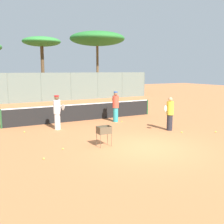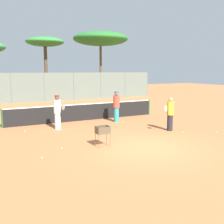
# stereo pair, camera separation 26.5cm
# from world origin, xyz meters

# --- Properties ---
(ground_plane) EXTENTS (80.00, 80.00, 0.00)m
(ground_plane) POSITION_xyz_m (0.00, 0.00, 0.00)
(ground_plane) COLOR #C67242
(tennis_net) EXTENTS (9.88, 0.10, 1.07)m
(tennis_net) POSITION_xyz_m (0.00, 6.74, 0.56)
(tennis_net) COLOR #26592D
(tennis_net) RESTS_ON ground_plane
(back_fence) EXTENTS (25.06, 0.08, 2.90)m
(back_fence) POSITION_xyz_m (-0.00, 17.90, 1.45)
(back_fence) COLOR slate
(back_fence) RESTS_ON ground_plane
(tree_0) EXTENTS (7.17, 7.17, 8.09)m
(tree_0) POSITION_xyz_m (8.82, 23.46, 7.16)
(tree_0) COLOR brown
(tree_0) RESTS_ON ground_plane
(tree_1) EXTENTS (4.35, 4.35, 6.93)m
(tree_1) POSITION_xyz_m (1.37, 22.64, 6.25)
(tree_1) COLOR brown
(tree_1) RESTS_ON ground_plane
(player_white_outfit) EXTENTS (0.43, 0.91, 1.84)m
(player_white_outfit) POSITION_xyz_m (-2.24, 5.06, 0.95)
(player_white_outfit) COLOR white
(player_white_outfit) RESTS_ON ground_plane
(player_red_cap) EXTENTS (0.86, 0.52, 1.77)m
(player_red_cap) POSITION_xyz_m (2.91, 2.04, 0.91)
(player_red_cap) COLOR #26262D
(player_red_cap) RESTS_ON ground_plane
(player_yellow_shirt) EXTENTS (0.39, 0.94, 1.87)m
(player_yellow_shirt) POSITION_xyz_m (1.53, 5.42, 0.97)
(player_yellow_shirt) COLOR teal
(player_yellow_shirt) RESTS_ON ground_plane
(ball_cart) EXTENTS (0.56, 0.41, 0.86)m
(ball_cart) POSITION_xyz_m (-1.43, 1.06, 0.63)
(ball_cart) COLOR brown
(ball_cart) RESTS_ON ground_plane
(tennis_ball_0) EXTENTS (0.07, 0.07, 0.07)m
(tennis_ball_0) POSITION_xyz_m (-3.12, 1.43, 0.03)
(tennis_ball_0) COLOR #D1E54C
(tennis_ball_0) RESTS_ON ground_plane
(tennis_ball_1) EXTENTS (0.07, 0.07, 0.07)m
(tennis_ball_1) POSITION_xyz_m (3.11, 1.31, 0.03)
(tennis_ball_1) COLOR #D1E54C
(tennis_ball_1) RESTS_ON ground_plane
(tennis_ball_2) EXTENTS (0.07, 0.07, 0.07)m
(tennis_ball_2) POSITION_xyz_m (-4.10, 0.61, 0.03)
(tennis_ball_2) COLOR #D1E54C
(tennis_ball_2) RESTS_ON ground_plane
(tennis_ball_3) EXTENTS (0.07, 0.07, 0.07)m
(tennis_ball_3) POSITION_xyz_m (4.69, 0.54, 0.03)
(tennis_ball_3) COLOR #D1E54C
(tennis_ball_3) RESTS_ON ground_plane
(tennis_ball_4) EXTENTS (0.07, 0.07, 0.07)m
(tennis_ball_4) POSITION_xyz_m (-3.95, 5.19, 0.03)
(tennis_ball_4) COLOR #D1E54C
(tennis_ball_4) RESTS_ON ground_plane
(tennis_ball_5) EXTENTS (0.07, 0.07, 0.07)m
(tennis_ball_5) POSITION_xyz_m (1.85, 5.19, 0.03)
(tennis_ball_5) COLOR #D1E54C
(tennis_ball_5) RESTS_ON ground_plane
(parked_car) EXTENTS (4.20, 1.70, 1.60)m
(parked_car) POSITION_xyz_m (4.61, 20.31, 0.66)
(parked_car) COLOR #232328
(parked_car) RESTS_ON ground_plane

